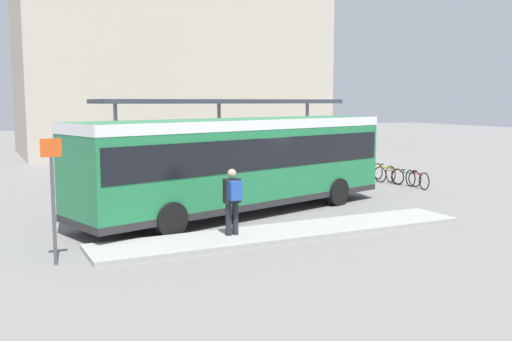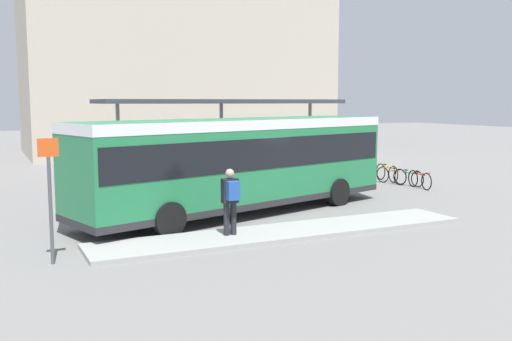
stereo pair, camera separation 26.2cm
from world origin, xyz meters
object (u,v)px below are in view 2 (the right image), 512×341
(bicycle_orange, at_px, (391,176))
(city_bus, at_px, (240,158))
(bicycle_yellow, at_px, (387,173))
(bicycle_green, at_px, (409,178))
(bicycle_red, at_px, (420,180))
(platform_sign, at_px, (50,195))
(potted_planter_near_shelter, at_px, (198,177))
(pedestrian_waiting, at_px, (231,197))

(bicycle_orange, bearing_deg, city_bus, 100.42)
(city_bus, height_order, bicycle_yellow, city_bus)
(bicycle_green, bearing_deg, bicycle_red, -17.26)
(bicycle_green, xyz_separation_m, platform_sign, (-15.11, -5.88, 1.21))
(city_bus, bearing_deg, potted_planter_near_shelter, 71.91)
(city_bus, xyz_separation_m, bicycle_orange, (8.68, 3.23, -1.42))
(pedestrian_waiting, relative_size, bicycle_yellow, 0.98)
(bicycle_orange, xyz_separation_m, platform_sign, (-14.80, -6.68, 1.19))
(city_bus, xyz_separation_m, pedestrian_waiting, (-1.67, -3.10, -0.67))
(bicycle_yellow, bearing_deg, potted_planter_near_shelter, -86.99)
(city_bus, bearing_deg, bicycle_yellow, 7.92)
(city_bus, relative_size, bicycle_orange, 6.80)
(bicycle_red, height_order, bicycle_orange, bicycle_red)
(potted_planter_near_shelter, xyz_separation_m, platform_sign, (-6.28, -7.90, 0.91))
(bicycle_red, distance_m, bicycle_orange, 1.59)
(city_bus, relative_size, bicycle_yellow, 6.40)
(bicycle_green, relative_size, bicycle_orange, 0.94)
(bicycle_green, height_order, bicycle_orange, bicycle_orange)
(pedestrian_waiting, distance_m, bicycle_red, 11.59)
(city_bus, xyz_separation_m, bicycle_green, (8.99, 2.43, -1.44))
(bicycle_red, xyz_separation_m, bicycle_green, (0.11, 0.79, -0.02))
(pedestrian_waiting, xyz_separation_m, platform_sign, (-4.45, -0.35, 0.44))
(platform_sign, bearing_deg, potted_planter_near_shelter, 51.49)
(bicycle_orange, bearing_deg, potted_planter_near_shelter, 71.86)
(bicycle_green, relative_size, bicycle_yellow, 0.89)
(pedestrian_waiting, bearing_deg, bicycle_green, -62.00)
(city_bus, distance_m, bicycle_yellow, 10.02)
(pedestrian_waiting, bearing_deg, bicycle_orange, -58.00)
(pedestrian_waiting, bearing_deg, potted_planter_near_shelter, -13.11)
(bicycle_orange, relative_size, bicycle_yellow, 0.94)
(city_bus, xyz_separation_m, platform_sign, (-6.12, -3.45, -0.23))
(city_bus, distance_m, bicycle_orange, 9.37)
(bicycle_yellow, bearing_deg, bicycle_orange, -20.59)
(platform_sign, bearing_deg, bicycle_red, 18.76)
(city_bus, bearing_deg, bicycle_red, -5.47)
(city_bus, height_order, pedestrian_waiting, city_bus)
(bicycle_red, distance_m, bicycle_green, 0.80)
(pedestrian_waiting, xyz_separation_m, bicycle_red, (10.55, 4.74, -0.75))
(bicycle_green, distance_m, bicycle_yellow, 1.58)
(city_bus, distance_m, bicycle_red, 9.14)
(bicycle_red, xyz_separation_m, potted_planter_near_shelter, (-8.71, 2.80, 0.28))
(bicycle_red, relative_size, platform_sign, 0.60)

